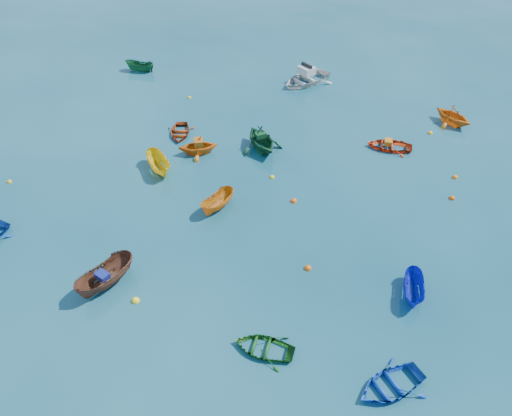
% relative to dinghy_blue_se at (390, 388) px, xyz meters
% --- Properties ---
extents(ground, '(160.00, 160.00, 0.00)m').
position_rel_dinghy_blue_se_xyz_m(ground, '(-9.62, 1.90, 0.00)').
color(ground, '#0A3C4E').
rests_on(ground, ground).
extents(sampan_brown_mid, '(1.67, 3.40, 1.26)m').
position_rel_dinghy_blue_se_xyz_m(sampan_brown_mid, '(-13.27, -1.09, 0.00)').
color(sampan_brown_mid, brown).
rests_on(sampan_brown_mid, ground).
extents(dinghy_blue_se, '(3.31, 3.52, 0.59)m').
position_rel_dinghy_blue_se_xyz_m(dinghy_blue_se, '(0.00, 0.00, 0.00)').
color(dinghy_blue_se, '#0E41B2').
rests_on(dinghy_blue_se, ground).
extents(dinghy_orange_w, '(3.32, 3.27, 1.32)m').
position_rel_dinghy_blue_se_xyz_m(dinghy_orange_w, '(-15.85, 10.55, 0.00)').
color(dinghy_orange_w, orange).
rests_on(dinghy_orange_w, ground).
extents(sampan_yellow_mid, '(3.05, 2.62, 1.14)m').
position_rel_dinghy_blue_se_xyz_m(sampan_yellow_mid, '(-16.86, 7.75, 0.00)').
color(sampan_yellow_mid, yellow).
rests_on(sampan_yellow_mid, ground).
extents(dinghy_green_e, '(2.87, 2.31, 0.53)m').
position_rel_dinghy_blue_se_xyz_m(dinghy_green_e, '(-5.13, -0.78, 0.00)').
color(dinghy_green_e, '#135417').
rests_on(dinghy_green_e, ground).
extents(sampan_orange_n, '(1.27, 2.69, 1.00)m').
position_rel_dinghy_blue_se_xyz_m(sampan_orange_n, '(-11.73, 6.31, 0.00)').
color(sampan_orange_n, orange).
rests_on(sampan_orange_n, ground).
extents(dinghy_green_n, '(4.33, 4.25, 1.73)m').
position_rel_dinghy_blue_se_xyz_m(dinghy_green_n, '(-12.48, 12.92, 0.00)').
color(dinghy_green_n, '#114927').
rests_on(dinghy_green_n, ground).
extents(dinghy_red_ne, '(3.36, 2.78, 0.60)m').
position_rel_dinghy_blue_se_xyz_m(dinghy_red_ne, '(-5.12, 17.05, 0.00)').
color(dinghy_red_ne, red).
rests_on(dinghy_red_ne, ground).
extents(sampan_blue_far, '(1.56, 2.65, 0.96)m').
position_rel_dinghy_blue_se_xyz_m(sampan_blue_far, '(-0.45, 5.12, 0.00)').
color(sampan_blue_far, '#0F1FC0').
rests_on(sampan_blue_far, ground).
extents(dinghy_red_far, '(2.99, 3.26, 0.55)m').
position_rel_dinghy_blue_se_xyz_m(dinghy_red_far, '(-18.29, 11.96, 0.00)').
color(dinghy_red_far, '#9C320D').
rests_on(dinghy_red_far, ground).
extents(dinghy_orange_far, '(3.62, 3.45, 1.49)m').
position_rel_dinghy_blue_se_xyz_m(dinghy_orange_far, '(-2.15, 22.35, 0.00)').
color(dinghy_orange_far, orange).
rests_on(dinghy_orange_far, ground).
extents(sampan_green_far, '(2.69, 1.58, 0.98)m').
position_rel_dinghy_blue_se_xyz_m(sampan_green_far, '(-27.36, 19.02, 0.00)').
color(sampan_green_far, '#14572E').
rests_on(sampan_green_far, ground).
extents(motorboat_white, '(4.66, 5.31, 1.52)m').
position_rel_dinghy_blue_se_xyz_m(motorboat_white, '(-14.00, 23.61, 0.00)').
color(motorboat_white, silver).
rests_on(motorboat_white, ground).
extents(tarp_blue_a, '(0.67, 0.54, 0.29)m').
position_rel_dinghy_blue_se_xyz_m(tarp_blue_a, '(-13.29, -1.24, 0.78)').
color(tarp_blue_a, navy).
rests_on(tarp_blue_a, sampan_brown_mid).
extents(tarp_orange_a, '(0.90, 0.92, 0.36)m').
position_rel_dinghy_blue_se_xyz_m(tarp_orange_a, '(-15.81, 10.58, 0.84)').
color(tarp_orange_a, '#B05B12').
rests_on(tarp_orange_a, dinghy_orange_w).
extents(tarp_green_b, '(0.83, 0.86, 0.33)m').
position_rel_dinghy_blue_se_xyz_m(tarp_green_b, '(-12.56, 12.98, 1.03)').
color(tarp_green_b, '#114622').
rests_on(tarp_green_b, dinghy_green_n).
extents(tarp_orange_b, '(0.63, 0.73, 0.30)m').
position_rel_dinghy_blue_se_xyz_m(tarp_orange_b, '(-5.21, 17.03, 0.45)').
color(tarp_orange_b, orange).
rests_on(tarp_orange_b, dinghy_red_ne).
extents(buoy_ye_a, '(0.39, 0.39, 0.39)m').
position_rel_dinghy_blue_se_xyz_m(buoy_ye_a, '(-11.50, -1.24, 0.00)').
color(buoy_ye_a, yellow).
rests_on(buoy_ye_a, ground).
extents(buoy_or_b, '(0.37, 0.37, 0.37)m').
position_rel_dinghy_blue_se_xyz_m(buoy_or_b, '(-5.39, 4.38, 0.00)').
color(buoy_or_b, '#D6550B').
rests_on(buoy_or_b, ground).
extents(buoy_ye_b, '(0.31, 0.31, 0.31)m').
position_rel_dinghy_blue_se_xyz_m(buoy_ye_b, '(-24.11, 2.48, 0.00)').
color(buoy_ye_b, gold).
rests_on(buoy_ye_b, ground).
extents(buoy_or_c, '(0.38, 0.38, 0.38)m').
position_rel_dinghy_blue_se_xyz_m(buoy_or_c, '(-8.25, 8.88, 0.00)').
color(buoy_or_c, '#FF520D').
rests_on(buoy_or_c, ground).
extents(buoy_ye_c, '(0.31, 0.31, 0.31)m').
position_rel_dinghy_blue_se_xyz_m(buoy_ye_c, '(-10.40, 10.39, 0.00)').
color(buoy_ye_c, yellow).
rests_on(buoy_ye_c, ground).
extents(buoy_or_d, '(0.37, 0.37, 0.37)m').
position_rel_dinghy_blue_se_xyz_m(buoy_or_d, '(-0.32, 13.45, 0.00)').
color(buoy_or_d, '#D9500B').
rests_on(buoy_or_d, ground).
extents(buoy_ye_d, '(0.30, 0.30, 0.30)m').
position_rel_dinghy_blue_se_xyz_m(buoy_ye_d, '(-20.84, 16.82, 0.00)').
color(buoy_ye_d, yellow).
rests_on(buoy_ye_d, ground).
extents(buoy_or_e, '(0.36, 0.36, 0.36)m').
position_rel_dinghy_blue_se_xyz_m(buoy_or_e, '(-0.58, 15.65, 0.00)').
color(buoy_or_e, orange).
rests_on(buoy_or_e, ground).
extents(buoy_ye_e, '(0.36, 0.36, 0.36)m').
position_rel_dinghy_blue_se_xyz_m(buoy_ye_e, '(-3.15, 20.26, 0.00)').
color(buoy_ye_e, yellow).
rests_on(buoy_ye_e, ground).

